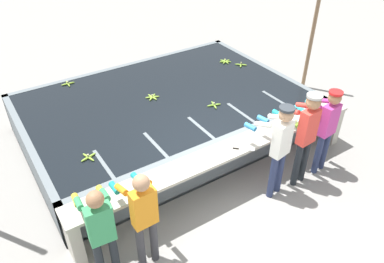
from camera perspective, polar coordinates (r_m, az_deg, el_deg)
name	(u,v)px	position (r m, az deg, el deg)	size (l,w,h in m)	color
ground_plane	(232,195)	(6.45, 6.18, -9.61)	(80.00, 80.00, 0.00)	gray
wash_tank	(165,115)	(7.67, -4.13, 2.56)	(5.40, 3.66, 0.83)	slate
work_ledge	(226,160)	(6.17, 5.24, -4.32)	(5.40, 0.45, 0.83)	#B7B2A3
worker_0	(101,229)	(4.83, -13.75, -14.20)	(0.45, 0.72, 1.57)	#1E2328
worker_1	(143,213)	(4.89, -7.47, -12.16)	(0.41, 0.71, 1.59)	#38383D
worker_2	(279,143)	(5.96, 13.18, -1.72)	(0.48, 0.74, 1.70)	navy
worker_3	(306,131)	(6.29, 16.92, 0.10)	(0.44, 0.74, 1.74)	#1E2328
worker_4	(326,124)	(6.73, 19.78, 1.07)	(0.45, 0.73, 1.63)	navy
banana_bunch_floating_0	(152,97)	(7.44, -6.06, 5.25)	(0.27, 0.28, 0.08)	#93BC3D
banana_bunch_floating_1	(68,84)	(8.31, -18.38, 6.94)	(0.28, 0.28, 0.08)	#8CB738
banana_bunch_floating_2	(241,65)	(8.81, 7.48, 10.08)	(0.23, 0.23, 0.08)	#7FAD33
banana_bunch_floating_3	(214,105)	(7.15, 3.36, 4.06)	(0.28, 0.28, 0.08)	#75A333
banana_bunch_floating_4	(88,157)	(6.05, -15.51, -3.79)	(0.28, 0.28, 0.08)	#8CB738
banana_bunch_floating_5	(225,61)	(8.94, 5.09, 10.61)	(0.28, 0.28, 0.08)	#7FAD33
banana_bunch_ledge_0	(295,124)	(6.83, 15.41, 1.13)	(0.28, 0.28, 0.08)	#8CB738
knife_0	(240,149)	(6.06, 7.36, -2.64)	(0.28, 0.26, 0.02)	silver
knife_1	(317,115)	(7.20, 18.47, 2.34)	(0.34, 0.15, 0.02)	silver
support_post_right	(314,25)	(9.36, 18.12, 15.18)	(0.09, 0.09, 3.20)	#846647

